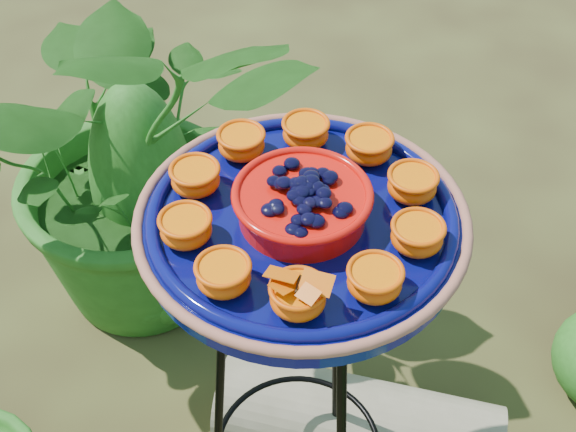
% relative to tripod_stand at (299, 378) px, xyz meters
% --- Properties ---
extents(tripod_stand, '(0.42, 0.42, 0.97)m').
position_rel_tripod_stand_xyz_m(tripod_stand, '(0.00, 0.00, 0.00)').
color(tripod_stand, black).
rests_on(tripod_stand, ground).
extents(feeder_dish, '(0.59, 0.59, 0.12)m').
position_rel_tripod_stand_xyz_m(feeder_dish, '(0.00, -0.00, 0.43)').
color(feeder_dish, '#070A52').
rests_on(feeder_dish, tripod_stand).
extents(driftwood_log, '(0.70, 0.27, 0.23)m').
position_rel_tripod_stand_xyz_m(driftwood_log, '(0.09, 0.23, -0.48)').
color(driftwood_log, gray).
rests_on(driftwood_log, ground).
extents(shrub_back_left, '(1.17, 1.11, 1.02)m').
position_rel_tripod_stand_xyz_m(shrub_back_left, '(-0.63, 0.60, -0.08)').
color(shrub_back_left, '#205215').
rests_on(shrub_back_left, ground).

